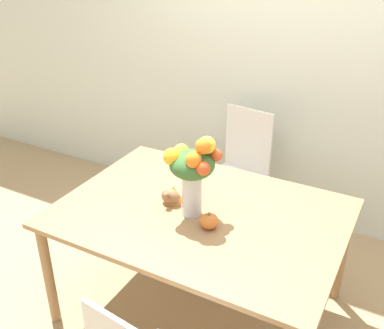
# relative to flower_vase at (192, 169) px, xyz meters

# --- Properties ---
(ground_plane) EXTENTS (12.00, 12.00, 0.00)m
(ground_plane) POSITION_rel_flower_vase_xyz_m (0.03, 0.04, -1.01)
(ground_plane) COLOR tan
(wall_back) EXTENTS (8.00, 0.06, 2.70)m
(wall_back) POSITION_rel_flower_vase_xyz_m (0.03, 1.37, 0.34)
(wall_back) COLOR silver
(wall_back) RESTS_ON ground_plane
(dining_table) EXTENTS (1.59, 1.14, 0.73)m
(dining_table) POSITION_rel_flower_vase_xyz_m (0.03, 0.04, -0.35)
(dining_table) COLOR #9E754C
(dining_table) RESTS_ON ground_plane
(flower_vase) EXTENTS (0.28, 0.25, 0.48)m
(flower_vase) POSITION_rel_flower_vase_xyz_m (0.00, 0.00, 0.00)
(flower_vase) COLOR silver
(flower_vase) RESTS_ON dining_table
(pumpkin) EXTENTS (0.10, 0.10, 0.09)m
(pumpkin) POSITION_rel_flower_vase_xyz_m (0.14, -0.08, -0.24)
(pumpkin) COLOR orange
(pumpkin) RESTS_ON dining_table
(turkey_figurine) EXTENTS (0.12, 0.16, 0.10)m
(turkey_figurine) POSITION_rel_flower_vase_xyz_m (-0.16, 0.06, -0.23)
(turkey_figurine) COLOR #936642
(turkey_figurine) RESTS_ON dining_table
(dining_chair_near_window) EXTENTS (0.48, 0.48, 0.96)m
(dining_chair_near_window) POSITION_rel_flower_vase_xyz_m (-0.14, 1.02, -0.52)
(dining_chair_near_window) COLOR white
(dining_chair_near_window) RESTS_ON ground_plane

